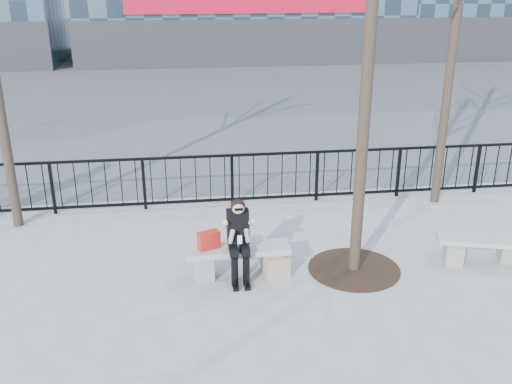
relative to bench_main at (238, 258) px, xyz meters
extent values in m
plane|color=gray|center=(0.00, 0.00, -0.30)|extent=(120.00, 120.00, 0.00)
cube|color=#474747|center=(0.00, 15.00, -0.30)|extent=(60.00, 23.00, 0.01)
cube|color=black|center=(0.00, 3.00, 0.78)|extent=(14.00, 0.05, 0.05)
cube|color=black|center=(0.00, 3.00, -0.18)|extent=(14.00, 0.05, 0.05)
cube|color=#2D2D30|center=(3.00, 21.96, 0.90)|extent=(18.00, 0.08, 2.40)
cube|color=#B60C21|center=(3.00, 21.90, 2.90)|extent=(12.60, 0.12, 1.00)
cylinder|color=black|center=(1.90, -0.10, 3.45)|extent=(0.18, 0.18, 7.50)
cylinder|color=black|center=(4.50, 2.60, 3.20)|extent=(0.18, 0.18, 7.00)
cylinder|color=black|center=(1.90, -0.10, -0.29)|extent=(1.50, 1.50, 0.02)
cube|color=slate|center=(-0.55, 0.00, -0.10)|extent=(0.32, 0.38, 0.40)
cube|color=slate|center=(0.55, 0.00, -0.10)|extent=(0.32, 0.38, 0.40)
cube|color=gray|center=(0.00, 0.00, 0.14)|extent=(1.65, 0.46, 0.09)
cube|color=slate|center=(3.59, -0.13, -0.12)|extent=(0.28, 0.34, 0.36)
cube|color=slate|center=(4.57, -0.13, -0.12)|extent=(0.28, 0.34, 0.36)
cube|color=gray|center=(4.08, -0.13, 0.09)|extent=(1.47, 0.41, 0.08)
cube|color=#B12115|center=(-0.45, 0.02, 0.33)|extent=(0.38, 0.27, 0.28)
cube|color=beige|center=(0.62, -0.25, -0.13)|extent=(0.39, 0.27, 0.34)
camera|label=1|loc=(-0.82, -8.09, 4.22)|focal=40.00mm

